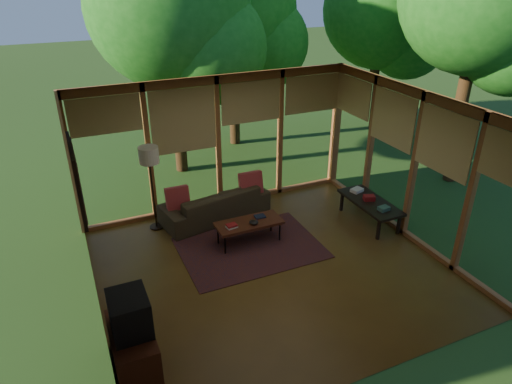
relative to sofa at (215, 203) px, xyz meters
name	(u,v)px	position (x,y,z in m)	size (l,w,h in m)	color
floor	(272,268)	(0.29, -2.00, -0.31)	(5.50, 5.50, 0.00)	brown
ceiling	(275,111)	(0.29, -2.00, 2.39)	(5.50, 5.50, 0.00)	silver
wall_left	(86,235)	(-2.46, -2.00, 1.04)	(0.04, 5.00, 2.70)	beige
wall_front	(373,292)	(0.29, -4.50, 1.04)	(5.50, 0.04, 2.70)	beige
window_wall_back	(218,144)	(0.29, 0.50, 1.04)	(5.50, 0.12, 2.70)	#9A5B2F
window_wall_right	(414,167)	(3.04, -2.00, 1.04)	(0.12, 5.00, 2.70)	#9A5B2F
exterior_lawn	(371,100)	(8.29, 6.00, -0.32)	(40.00, 40.00, 0.00)	#25491B
tree_nw	(169,7)	(0.04, 2.63, 3.42)	(3.52, 3.52, 5.50)	#3D2916
tree_ne	(231,11)	(1.94, 3.91, 3.17)	(3.31, 3.31, 5.15)	#3D2916
tree_far	(382,10)	(6.15, 3.30, 3.11)	(3.23, 3.23, 5.04)	#3D2916
rug	(250,248)	(0.20, -1.30, -0.30)	(2.44, 1.73, 0.01)	maroon
sofa	(215,203)	(0.00, 0.00, 0.00)	(2.13, 0.83, 0.62)	#382E1C
pillow_left	(178,199)	(-0.75, -0.05, 0.29)	(0.44, 0.15, 0.44)	maroon
pillow_right	(251,184)	(0.75, -0.05, 0.30)	(0.46, 0.15, 0.46)	maroon
ct_book_lower	(232,227)	(-0.10, -1.17, 0.13)	(0.19, 0.14, 0.03)	beige
ct_book_upper	(232,225)	(-0.10, -1.17, 0.16)	(0.18, 0.13, 0.03)	maroon
ct_book_side	(260,216)	(0.50, -1.04, 0.13)	(0.19, 0.14, 0.03)	black
ct_bowl	(254,222)	(0.30, -1.22, 0.15)	(0.16, 0.16, 0.07)	black
media_cabinet	(133,349)	(-2.18, -3.18, -0.01)	(0.50, 1.00, 0.60)	#4B2114
television	(130,314)	(-2.16, -3.18, 0.54)	(0.45, 0.55, 0.50)	black
console_book_a	(384,209)	(2.69, -1.78, 0.18)	(0.20, 0.15, 0.07)	#365F51
console_book_b	(369,198)	(2.69, -1.33, 0.19)	(0.21, 0.15, 0.09)	maroon
console_book_c	(357,190)	(2.69, -0.93, 0.18)	(0.24, 0.17, 0.06)	beige
floor_lamp	(149,160)	(-1.17, 0.09, 1.10)	(0.36, 0.36, 1.65)	black
coffee_table	(249,224)	(0.25, -1.12, 0.08)	(1.20, 0.50, 0.43)	#4B2114
side_console	(370,203)	(2.69, -1.38, 0.10)	(0.60, 1.40, 0.46)	black
wall_painting	(77,179)	(-2.43, -0.60, 1.24)	(0.06, 1.35, 1.15)	black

